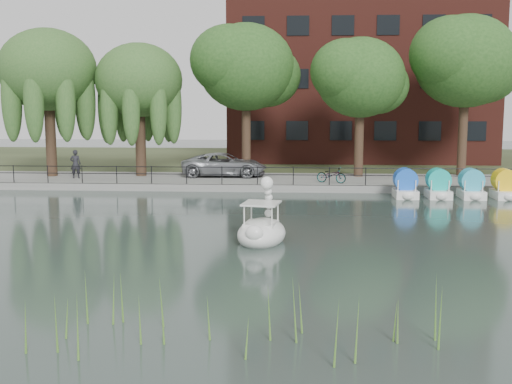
# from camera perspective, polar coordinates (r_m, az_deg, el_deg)

# --- Properties ---
(ground_plane) EXTENTS (120.00, 120.00, 0.00)m
(ground_plane) POSITION_cam_1_polar(r_m,az_deg,el_deg) (22.93, -1.88, -4.63)
(ground_plane) COLOR #42514C
(promenade) EXTENTS (40.00, 6.00, 0.40)m
(promenade) POSITION_cam_1_polar(r_m,az_deg,el_deg) (38.62, 0.38, 0.92)
(promenade) COLOR gray
(promenade) RESTS_ON ground_plane
(kerb) EXTENTS (40.00, 0.25, 0.40)m
(kerb) POSITION_cam_1_polar(r_m,az_deg,el_deg) (35.70, 0.11, 0.32)
(kerb) COLOR gray
(kerb) RESTS_ON ground_plane
(land_strip) EXTENTS (60.00, 22.00, 0.36)m
(land_strip) POSITION_cam_1_polar(r_m,az_deg,el_deg) (52.53, 1.24, 2.83)
(land_strip) COLOR #47512D
(land_strip) RESTS_ON ground_plane
(railing) EXTENTS (32.00, 0.05, 1.00)m
(railing) POSITION_cam_1_polar(r_m,az_deg,el_deg) (35.78, 0.13, 1.87)
(railing) COLOR black
(railing) RESTS_ON promenade
(apartment_building) EXTENTS (20.00, 10.07, 18.00)m
(apartment_building) POSITION_cam_1_polar(r_m,az_deg,el_deg) (52.62, 9.10, 12.75)
(apartment_building) COLOR #4C1E16
(apartment_building) RESTS_ON land_strip
(willow_left) EXTENTS (5.88, 5.88, 9.01)m
(willow_left) POSITION_cam_1_polar(r_m,az_deg,el_deg) (41.65, -18.04, 10.25)
(willow_left) COLOR #473323
(willow_left) RESTS_ON promenade
(willow_mid) EXTENTS (5.32, 5.32, 8.15)m
(willow_mid) POSITION_cam_1_polar(r_m,az_deg,el_deg) (40.44, -10.36, 9.70)
(willow_mid) COLOR #473323
(willow_mid) RESTS_ON promenade
(broadleaf_center) EXTENTS (6.00, 6.00, 9.25)m
(broadleaf_center) POSITION_cam_1_polar(r_m,az_deg,el_deg) (40.42, -0.89, 10.99)
(broadleaf_center) COLOR #473323
(broadleaf_center) RESTS_ON promenade
(broadleaf_right) EXTENTS (5.40, 5.40, 8.32)m
(broadleaf_right) POSITION_cam_1_polar(r_m,az_deg,el_deg) (39.96, 9.27, 9.95)
(broadleaf_right) COLOR #473323
(broadleaf_right) RESTS_ON promenade
(broadleaf_far) EXTENTS (6.30, 6.30, 9.71)m
(broadleaf_far) POSITION_cam_1_polar(r_m,az_deg,el_deg) (42.11, 18.16, 10.94)
(broadleaf_far) COLOR #473323
(broadleaf_far) RESTS_ON promenade
(minivan) EXTENTS (2.80, 6.00, 1.66)m
(minivan) POSITION_cam_1_polar(r_m,az_deg,el_deg) (39.64, -2.83, 2.60)
(minivan) COLOR gray
(minivan) RESTS_ON promenade
(bicycle) EXTENTS (1.17, 1.82, 1.00)m
(bicycle) POSITION_cam_1_polar(r_m,az_deg,el_deg) (36.74, 6.71, 1.59)
(bicycle) COLOR gray
(bicycle) RESTS_ON promenade
(pedestrian) EXTENTS (0.78, 0.58, 1.98)m
(pedestrian) POSITION_cam_1_polar(r_m,az_deg,el_deg) (40.10, -15.75, 2.59)
(pedestrian) COLOR black
(pedestrian) RESTS_ON promenade
(swan_boat) EXTENTS (2.11, 2.93, 2.28)m
(swan_boat) POSITION_cam_1_polar(r_m,az_deg,el_deg) (23.18, 0.53, -3.23)
(swan_boat) COLOR white
(swan_boat) RESTS_ON ground_plane
(pedal_boat_row) EXTENTS (7.95, 1.70, 1.40)m
(pedal_boat_row) POSITION_cam_1_polar(r_m,az_deg,el_deg) (35.24, 18.59, 0.46)
(pedal_boat_row) COLOR white
(pedal_boat_row) RESTS_ON ground_plane
(reed_bank) EXTENTS (24.00, 2.40, 1.20)m
(reed_bank) POSITION_cam_1_polar(r_m,az_deg,el_deg) (13.52, 2.81, -11.20)
(reed_bank) COLOR #669938
(reed_bank) RESTS_ON ground_plane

